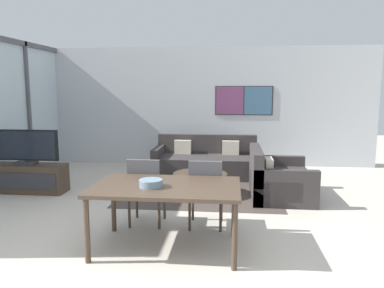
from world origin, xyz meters
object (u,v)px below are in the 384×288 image
tv_console (27,178)px  sofa_side (276,181)px  sofa_main (206,162)px  television (25,147)px  fruit_bowl (151,183)px  coffee_table (200,179)px  dining_chair_centre (206,190)px  dining_table (166,191)px  dining_chair_left (146,188)px

tv_console → sofa_side: 4.37m
sofa_main → television: bearing=-151.5°
television → fruit_bowl: 3.50m
coffee_table → television: bearing=-176.9°
television → dining_chair_centre: bearing=-23.2°
dining_table → coffee_table: bearing=85.0°
sofa_side → fruit_bowl: fruit_bowl is taller
television → tv_console: bearing=-90.0°
tv_console → sofa_side: sofa_side is taller
coffee_table → dining_chair_centre: size_ratio=1.02×
television → dining_table: size_ratio=0.73×
tv_console → dining_table: dining_table is taller
tv_console → sofa_main: (3.08, 1.67, 0.02)m
tv_console → television: (-0.00, 0.00, 0.56)m
sofa_side → coffee_table: (-1.29, 0.00, 0.01)m
coffee_table → dining_chair_left: size_ratio=1.02×
dining_table → dining_chair_centre: 0.81m
coffee_table → dining_table: 2.30m
sofa_side → fruit_bowl: (-1.64, -2.35, 0.53)m
dining_chair_centre → coffee_table: bearing=97.4°
sofa_main → tv_console: bearing=-151.5°
coffee_table → sofa_main: bearing=90.0°
coffee_table → dining_chair_left: 1.69m
sofa_side → dining_chair_left: size_ratio=1.47×
tv_console → fruit_bowl: bearing=-38.8°
tv_console → dining_chair_centre: (3.28, -1.41, 0.27)m
tv_console → dining_chair_centre: bearing=-23.2°
television → dining_chair_centre: size_ratio=1.31×
tv_console → sofa_main: bearing=28.5°
coffee_table → dining_chair_left: (-0.60, -1.56, 0.24)m
sofa_side → fruit_bowl: 2.92m
sofa_side → sofa_main: bearing=40.5°
dining_table → tv_console: bearing=144.0°
sofa_side → dining_chair_centre: 1.92m
sofa_side → dining_table: bearing=146.6°
tv_console → fruit_bowl: size_ratio=5.31×
sofa_main → coffee_table: bearing=-90.0°
tv_console → television: size_ratio=1.15×
dining_chair_left → dining_table: bearing=-60.0°
television → dining_table: bearing=-36.0°
tv_console → dining_table: size_ratio=0.84×
fruit_bowl → television: bearing=141.2°
dining_table → dining_chair_centre: size_ratio=1.80×
dining_table → dining_chair_left: dining_chair_left is taller
sofa_side → dining_table: size_ratio=0.82×
television → dining_chair_centre: (3.28, -1.41, -0.29)m
dining_table → dining_chair_left: bearing=120.0°
dining_table → fruit_bowl: bearing=-147.1°
coffee_table → fruit_bowl: 2.44m
coffee_table → sofa_side: bearing=-0.1°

